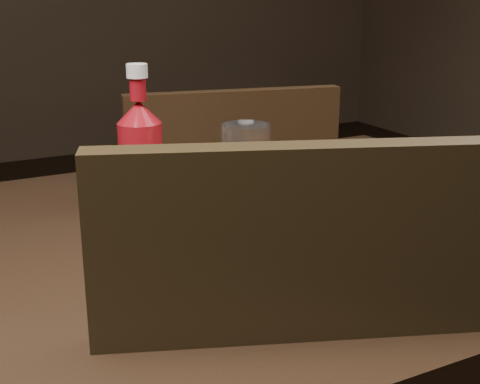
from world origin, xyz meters
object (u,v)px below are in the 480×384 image
chair_far (213,277)px  ketchup_bottle (141,166)px  dining_table (198,250)px  plate (243,224)px  tumbler (246,162)px

chair_far → ketchup_bottle: bearing=62.1°
dining_table → plate: 0.08m
plate → tumbler: tumbler is taller
tumbler → dining_table: bearing=-137.5°
chair_far → tumbler: 0.53m
ketchup_bottle → tumbler: ketchup_bottle is taller
dining_table → ketchup_bottle: size_ratio=8.75×
dining_table → ketchup_bottle: (-0.02, 0.18, 0.08)m
chair_far → ketchup_bottle: ketchup_bottle is taller
dining_table → plate: plate is taller
tumbler → plate: bearing=-119.6°
chair_far → dining_table: bearing=74.8°
dining_table → chair_far: (0.26, 0.50, -0.30)m
plate → ketchup_bottle: (-0.09, 0.17, 0.06)m
dining_table → tumbler: (0.15, 0.14, 0.08)m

